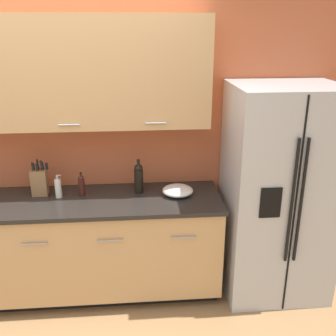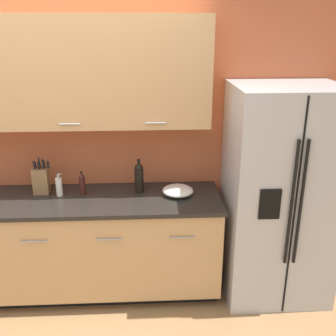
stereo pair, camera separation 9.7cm
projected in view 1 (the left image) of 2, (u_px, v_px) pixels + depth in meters
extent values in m
cube|color=#BC5B38|center=(59.00, 141.00, 3.37)|extent=(10.00, 0.05, 2.60)
cube|color=tan|center=(68.00, 73.00, 3.01)|extent=(2.19, 0.32, 0.85)
cylinder|color=#99999E|center=(69.00, 125.00, 2.97)|extent=(0.16, 0.01, 0.01)
cylinder|color=#99999E|center=(156.00, 123.00, 3.03)|extent=(0.16, 0.01, 0.01)
cube|color=black|center=(84.00, 284.00, 3.53)|extent=(2.32, 0.54, 0.09)
cube|color=tan|center=(80.00, 244.00, 3.35)|extent=(2.36, 0.62, 0.77)
cube|color=black|center=(76.00, 202.00, 3.20)|extent=(2.38, 0.64, 0.03)
cylinder|color=#99999E|center=(34.00, 244.00, 2.95)|extent=(0.20, 0.01, 0.01)
cylinder|color=#99999E|center=(110.00, 241.00, 3.00)|extent=(0.20, 0.01, 0.01)
cylinder|color=#99999E|center=(183.00, 237.00, 3.04)|extent=(0.20, 0.01, 0.01)
cube|color=#B2B2B5|center=(278.00, 194.00, 3.29)|extent=(0.86, 0.71, 1.81)
cube|color=black|center=(294.00, 213.00, 2.96)|extent=(0.01, 0.01, 1.77)
cylinder|color=black|center=(292.00, 203.00, 2.91)|extent=(0.02, 0.02, 1.00)
cylinder|color=black|center=(301.00, 202.00, 2.91)|extent=(0.02, 0.02, 1.00)
cube|color=black|center=(271.00, 203.00, 2.91)|extent=(0.16, 0.01, 0.24)
cube|color=olive|center=(40.00, 183.00, 3.25)|extent=(0.13, 0.09, 0.22)
cylinder|color=black|center=(34.00, 166.00, 3.21)|extent=(0.02, 0.03, 0.06)
cylinder|color=black|center=(33.00, 167.00, 3.19)|extent=(0.02, 0.03, 0.07)
cylinder|color=black|center=(38.00, 164.00, 3.21)|extent=(0.01, 0.03, 0.09)
cylinder|color=black|center=(37.00, 167.00, 3.19)|extent=(0.02, 0.03, 0.06)
cylinder|color=black|center=(42.00, 166.00, 3.22)|extent=(0.02, 0.03, 0.07)
cylinder|color=black|center=(41.00, 165.00, 3.19)|extent=(0.02, 0.03, 0.09)
cylinder|color=black|center=(47.00, 166.00, 3.22)|extent=(0.02, 0.03, 0.06)
cylinder|color=black|center=(139.00, 181.00, 3.30)|extent=(0.08, 0.08, 0.20)
sphere|color=black|center=(138.00, 168.00, 3.26)|extent=(0.07, 0.07, 0.07)
cylinder|color=black|center=(138.00, 166.00, 3.26)|extent=(0.02, 0.02, 0.07)
cylinder|color=black|center=(138.00, 161.00, 3.24)|extent=(0.03, 0.03, 0.02)
cylinder|color=silver|center=(58.00, 188.00, 3.22)|extent=(0.05, 0.05, 0.16)
cylinder|color=#B2B2B5|center=(57.00, 177.00, 3.19)|extent=(0.02, 0.02, 0.04)
cylinder|color=#B2B2B5|center=(59.00, 175.00, 3.18)|extent=(0.03, 0.01, 0.01)
cylinder|color=#3D1914|center=(82.00, 187.00, 3.26)|extent=(0.05, 0.05, 0.14)
sphere|color=#3D1914|center=(81.00, 178.00, 3.23)|extent=(0.05, 0.05, 0.05)
cylinder|color=#3D1914|center=(81.00, 177.00, 3.23)|extent=(0.02, 0.02, 0.05)
cylinder|color=black|center=(81.00, 173.00, 3.22)|extent=(0.02, 0.02, 0.01)
ellipsoid|color=white|center=(178.00, 190.00, 3.28)|extent=(0.26, 0.26, 0.07)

